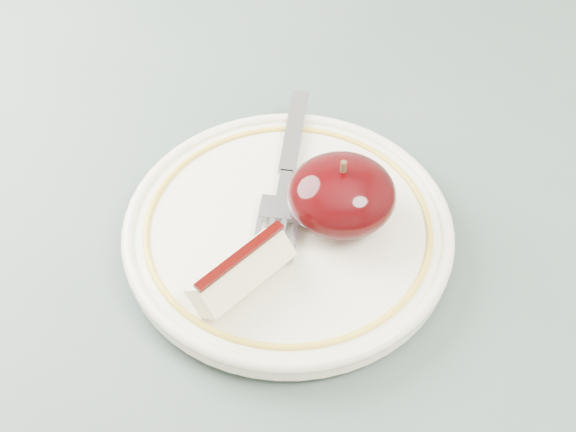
{
  "coord_description": "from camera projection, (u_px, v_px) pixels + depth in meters",
  "views": [
    {
      "loc": [
        -0.0,
        -0.22,
        1.17
      ],
      "look_at": [
        0.02,
        0.12,
        0.78
      ],
      "focal_mm": 50.0,
      "sensor_mm": 36.0,
      "label": 1
    }
  ],
  "objects": [
    {
      "name": "apple_half",
      "position": [
        341.0,
        195.0,
        0.51
      ],
      "size": [
        0.07,
        0.07,
        0.05
      ],
      "color": "black",
      "rests_on": "plate"
    },
    {
      "name": "apple_wedge",
      "position": [
        241.0,
        271.0,
        0.48
      ],
      "size": [
        0.07,
        0.07,
        0.03
      ],
      "rotation": [
        0.0,
        0.0,
        0.73
      ],
      "color": "#FAF0B8",
      "rests_on": "plate"
    },
    {
      "name": "fork",
      "position": [
        287.0,
        174.0,
        0.55
      ],
      "size": [
        0.05,
        0.16,
        0.0
      ],
      "rotation": [
        0.0,
        0.0,
        1.38
      ],
      "color": "gray",
      "rests_on": "plate"
    },
    {
      "name": "plate",
      "position": [
        288.0,
        230.0,
        0.53
      ],
      "size": [
        0.22,
        0.22,
        0.02
      ],
      "color": "white",
      "rests_on": "table"
    }
  ]
}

